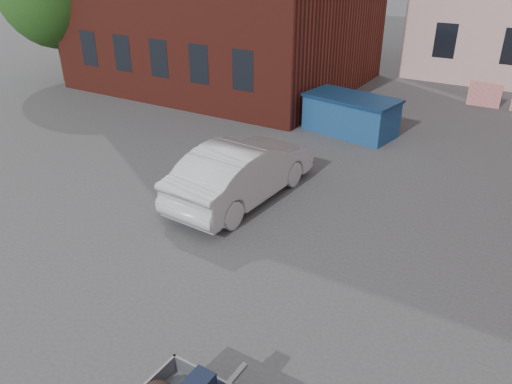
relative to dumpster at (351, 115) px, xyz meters
The scene contains 3 objects.
ground 9.12m from the dumpster, 83.03° to the right, with size 120.00×120.00×0.00m, color #38383A.
dumpster is the anchor object (origin of this frame).
silver_car 6.31m from the dumpster, 95.29° to the right, with size 1.69×4.84×1.59m, color #B6B9BE.
Camera 1 is at (4.82, -7.38, 6.27)m, focal length 35.00 mm.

